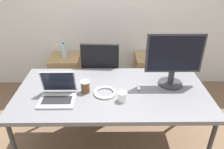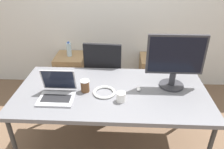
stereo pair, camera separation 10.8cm
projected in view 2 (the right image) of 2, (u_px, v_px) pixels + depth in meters
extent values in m
plane|color=brown|center=(112.00, 147.00, 2.51)|extent=(14.00, 14.00, 0.00)
cube|color=silver|center=(117.00, 5.00, 3.18)|extent=(10.00, 0.05, 2.60)
cube|color=slate|center=(112.00, 92.00, 2.14)|extent=(1.86, 0.93, 0.04)
cylinder|color=#333333|center=(16.00, 149.00, 2.01)|extent=(0.04, 0.04, 0.74)
cylinder|color=#333333|center=(44.00, 98.00, 2.72)|extent=(0.04, 0.04, 0.74)
cylinder|color=#333333|center=(185.00, 102.00, 2.65)|extent=(0.04, 0.04, 0.74)
cylinder|color=#232326|center=(106.00, 105.00, 3.18)|extent=(0.56, 0.56, 0.04)
cylinder|color=gray|center=(106.00, 93.00, 3.08)|extent=(0.05, 0.05, 0.38)
cube|color=black|center=(106.00, 81.00, 2.99)|extent=(0.51, 0.51, 0.07)
cube|color=black|center=(103.00, 68.00, 2.60)|extent=(0.44, 0.07, 0.60)
cube|color=#99754C|center=(71.00, 73.00, 3.47)|extent=(0.44, 0.45, 0.59)
cube|color=olive|center=(68.00, 80.00, 3.27)|extent=(0.40, 0.01, 0.47)
cube|color=#99754C|center=(154.00, 75.00, 3.41)|extent=(0.44, 0.45, 0.59)
cube|color=olive|center=(155.00, 82.00, 3.22)|extent=(0.40, 0.01, 0.47)
cylinder|color=silver|center=(69.00, 50.00, 3.28)|extent=(0.07, 0.07, 0.21)
cylinder|color=#3359B2|center=(68.00, 42.00, 3.23)|extent=(0.03, 0.03, 0.02)
cube|color=#ADADB2|center=(56.00, 99.00, 1.98)|extent=(0.32, 0.23, 0.02)
cube|color=black|center=(56.00, 98.00, 1.98)|extent=(0.26, 0.13, 0.00)
cube|color=#ADADB2|center=(59.00, 80.00, 2.05)|extent=(0.32, 0.07, 0.23)
cube|color=black|center=(58.00, 80.00, 2.04)|extent=(0.29, 0.06, 0.21)
cylinder|color=#2D2D33|center=(171.00, 85.00, 2.19)|extent=(0.24, 0.24, 0.02)
cylinder|color=#2D2D33|center=(172.00, 79.00, 2.16)|extent=(0.06, 0.06, 0.13)
cube|color=#2D2D33|center=(176.00, 55.00, 2.03)|extent=(0.55, 0.03, 0.39)
cube|color=black|center=(176.00, 55.00, 2.02)|extent=(0.51, 0.00, 0.35)
ellipsoid|color=silver|center=(139.00, 89.00, 2.12)|extent=(0.04, 0.06, 0.03)
cylinder|color=white|center=(121.00, 97.00, 1.95)|extent=(0.08, 0.08, 0.09)
cylinder|color=brown|center=(85.00, 86.00, 2.09)|extent=(0.08, 0.08, 0.11)
cylinder|color=white|center=(85.00, 81.00, 2.06)|extent=(0.09, 0.09, 0.01)
torus|color=white|center=(104.00, 92.00, 2.08)|extent=(0.21, 0.21, 0.02)
cube|color=#B2B2B7|center=(66.00, 82.00, 2.26)|extent=(0.12, 0.12, 0.01)
torus|color=purple|center=(72.00, 80.00, 2.30)|extent=(0.06, 0.06, 0.01)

